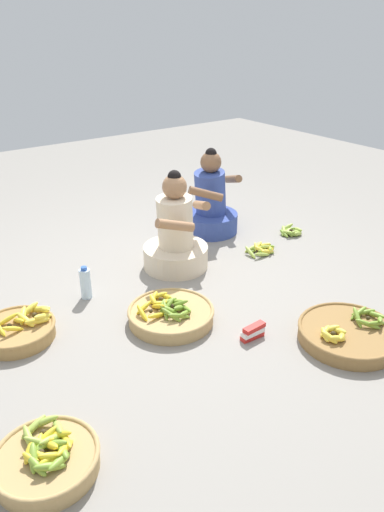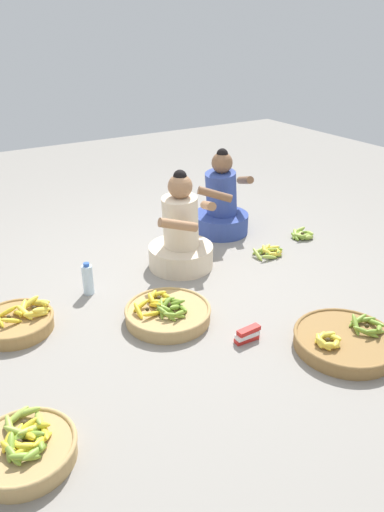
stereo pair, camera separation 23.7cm
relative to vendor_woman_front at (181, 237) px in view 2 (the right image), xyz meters
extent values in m
plane|color=gray|center=(-0.20, -0.30, -0.26)|extent=(10.00, 10.00, 0.00)
cylinder|color=beige|center=(0.00, 0.00, -0.17)|extent=(0.52, 0.52, 0.18)
cylinder|color=beige|center=(0.00, 0.00, 0.13)|extent=(0.40, 0.39, 0.43)
sphere|color=#9E704C|center=(0.00, 0.00, 0.42)|extent=(0.19, 0.19, 0.19)
sphere|color=black|center=(0.00, 0.00, 0.50)|extent=(0.10, 0.10, 0.10)
cylinder|color=#9E704C|center=(-0.15, -0.21, 0.21)|extent=(0.31, 0.11, 0.16)
cylinder|color=#9E704C|center=(0.26, 0.01, 0.21)|extent=(0.18, 0.31, 0.16)
cylinder|color=#334793|center=(0.68, 0.42, -0.17)|extent=(0.52, 0.52, 0.18)
cylinder|color=#334793|center=(0.68, 0.42, 0.12)|extent=(0.41, 0.38, 0.43)
sphere|color=brown|center=(0.68, 0.42, 0.41)|extent=(0.19, 0.19, 0.19)
sphere|color=black|center=(0.68, 0.42, 0.48)|extent=(0.10, 0.10, 0.10)
cylinder|color=brown|center=(0.48, 0.23, 0.20)|extent=(0.31, 0.20, 0.16)
cylinder|color=brown|center=(0.95, 0.43, 0.20)|extent=(0.16, 0.31, 0.16)
cylinder|color=tan|center=(-0.48, -0.63, -0.22)|extent=(0.56, 0.56, 0.08)
torus|color=tan|center=(-0.48, -0.63, -0.18)|extent=(0.58, 0.58, 0.02)
ellipsoid|color=olive|center=(-0.41, -0.62, -0.14)|extent=(0.06, 0.14, 0.09)
ellipsoid|color=olive|center=(-0.46, -0.57, -0.15)|extent=(0.14, 0.06, 0.06)
ellipsoid|color=olive|center=(-0.51, -0.59, -0.15)|extent=(0.12, 0.12, 0.06)
ellipsoid|color=olive|center=(-0.51, -0.67, -0.14)|extent=(0.12, 0.13, 0.08)
ellipsoid|color=olive|center=(-0.44, -0.69, -0.14)|extent=(0.14, 0.08, 0.09)
sphere|color=#382D19|center=(-0.47, -0.63, -0.15)|extent=(0.03, 0.03, 0.03)
ellipsoid|color=yellow|center=(-0.43, -0.52, -0.15)|extent=(0.04, 0.12, 0.07)
ellipsoid|color=yellow|center=(-0.46, -0.47, -0.15)|extent=(0.12, 0.08, 0.07)
ellipsoid|color=yellow|center=(-0.51, -0.47, -0.15)|extent=(0.12, 0.09, 0.07)
ellipsoid|color=yellow|center=(-0.53, -0.51, -0.15)|extent=(0.05, 0.12, 0.07)
ellipsoid|color=yellow|center=(-0.50, -0.56, -0.15)|extent=(0.12, 0.07, 0.06)
ellipsoid|color=yellow|center=(-0.46, -0.56, -0.15)|extent=(0.12, 0.08, 0.06)
sphere|color=#382D19|center=(-0.48, -0.51, -0.15)|extent=(0.03, 0.03, 0.03)
ellipsoid|color=gold|center=(-0.55, -0.59, -0.14)|extent=(0.05, 0.14, 0.09)
ellipsoid|color=gold|center=(-0.63, -0.54, -0.15)|extent=(0.15, 0.07, 0.07)
ellipsoid|color=gold|center=(-0.67, -0.59, -0.14)|extent=(0.04, 0.14, 0.08)
ellipsoid|color=gold|center=(-0.61, -0.66, -0.15)|extent=(0.15, 0.04, 0.06)
sphere|color=#382D19|center=(-0.61, -0.60, -0.15)|extent=(0.03, 0.03, 0.03)
ellipsoid|color=olive|center=(-0.41, -0.70, -0.15)|extent=(0.05, 0.16, 0.07)
ellipsoid|color=olive|center=(-0.43, -0.64, -0.14)|extent=(0.13, 0.13, 0.09)
ellipsoid|color=olive|center=(-0.50, -0.63, -0.14)|extent=(0.15, 0.08, 0.09)
ellipsoid|color=olive|center=(-0.54, -0.66, -0.14)|extent=(0.09, 0.15, 0.09)
ellipsoid|color=olive|center=(-0.54, -0.73, -0.14)|extent=(0.10, 0.15, 0.09)
ellipsoid|color=olive|center=(-0.50, -0.76, -0.15)|extent=(0.16, 0.08, 0.08)
ellipsoid|color=olive|center=(-0.44, -0.75, -0.14)|extent=(0.15, 0.10, 0.08)
sphere|color=#382D19|center=(-0.48, -0.69, -0.15)|extent=(0.03, 0.03, 0.03)
cylinder|color=#A87F47|center=(-1.37, -0.22, -0.21)|extent=(0.47, 0.47, 0.09)
torus|color=#A87F47|center=(-1.37, -0.22, -0.17)|extent=(0.49, 0.49, 0.02)
ellipsoid|color=yellow|center=(-1.17, -0.21, -0.13)|extent=(0.05, 0.16, 0.10)
ellipsoid|color=yellow|center=(-1.19, -0.16, -0.14)|extent=(0.14, 0.14, 0.07)
ellipsoid|color=yellow|center=(-1.26, -0.14, -0.14)|extent=(0.17, 0.07, 0.09)
ellipsoid|color=yellow|center=(-1.30, -0.18, -0.14)|extent=(0.11, 0.16, 0.08)
ellipsoid|color=yellow|center=(-1.31, -0.24, -0.14)|extent=(0.09, 0.17, 0.08)
ellipsoid|color=yellow|center=(-1.25, -0.28, -0.14)|extent=(0.17, 0.05, 0.06)
ellipsoid|color=yellow|center=(-1.21, -0.27, -0.13)|extent=(0.16, 0.11, 0.10)
sphere|color=#382D19|center=(-1.24, -0.21, -0.14)|extent=(0.04, 0.04, 0.04)
ellipsoid|color=yellow|center=(-1.34, -0.21, -0.14)|extent=(0.06, 0.14, 0.07)
ellipsoid|color=yellow|center=(-1.39, -0.16, -0.14)|extent=(0.14, 0.05, 0.08)
ellipsoid|color=yellow|center=(-1.40, -0.28, -0.14)|extent=(0.14, 0.03, 0.09)
sphere|color=#382D19|center=(-1.41, -0.22, -0.15)|extent=(0.03, 0.03, 0.03)
cylinder|color=tan|center=(-1.59, -1.30, -0.21)|extent=(0.46, 0.46, 0.09)
torus|color=tan|center=(-1.59, -1.30, -0.17)|extent=(0.48, 0.48, 0.02)
ellipsoid|color=yellow|center=(-1.49, -1.29, -0.14)|extent=(0.05, 0.15, 0.07)
ellipsoid|color=yellow|center=(-1.50, -1.25, -0.14)|extent=(0.12, 0.13, 0.08)
ellipsoid|color=yellow|center=(-1.56, -1.23, -0.14)|extent=(0.15, 0.06, 0.07)
ellipsoid|color=yellow|center=(-1.60, -1.25, -0.15)|extent=(0.11, 0.14, 0.06)
ellipsoid|color=yellow|center=(-1.60, -1.32, -0.15)|extent=(0.11, 0.14, 0.06)
ellipsoid|color=yellow|center=(-1.57, -1.35, -0.14)|extent=(0.15, 0.06, 0.08)
ellipsoid|color=yellow|center=(-1.51, -1.34, -0.14)|extent=(0.13, 0.12, 0.08)
sphere|color=#382D19|center=(-1.55, -1.29, -0.15)|extent=(0.03, 0.03, 0.03)
ellipsoid|color=#9EB747|center=(-1.49, -1.20, -0.14)|extent=(0.05, 0.15, 0.08)
ellipsoid|color=#9EB747|center=(-1.53, -1.13, -0.14)|extent=(0.15, 0.09, 0.07)
ellipsoid|color=#9EB747|center=(-1.58, -1.13, -0.15)|extent=(0.15, 0.08, 0.06)
ellipsoid|color=#9EB747|center=(-1.62, -1.19, -0.14)|extent=(0.04, 0.15, 0.07)
ellipsoid|color=#9EB747|center=(-1.59, -1.25, -0.14)|extent=(0.14, 0.11, 0.09)
ellipsoid|color=#9EB747|center=(-1.54, -1.25, -0.14)|extent=(0.15, 0.08, 0.08)
sphere|color=#382D19|center=(-1.55, -1.19, -0.14)|extent=(0.03, 0.03, 0.03)
ellipsoid|color=yellow|center=(-1.55, -1.28, -0.14)|extent=(0.06, 0.12, 0.07)
ellipsoid|color=yellow|center=(-1.58, -1.25, -0.14)|extent=(0.12, 0.09, 0.07)
ellipsoid|color=yellow|center=(-1.64, -1.26, -0.14)|extent=(0.10, 0.11, 0.07)
ellipsoid|color=yellow|center=(-1.65, -1.32, -0.14)|extent=(0.09, 0.12, 0.08)
ellipsoid|color=yellow|center=(-1.59, -1.34, -0.15)|extent=(0.12, 0.07, 0.06)
sphere|color=#382D19|center=(-1.60, -1.30, -0.14)|extent=(0.03, 0.03, 0.03)
ellipsoid|color=olive|center=(-1.52, -1.34, -0.14)|extent=(0.05, 0.14, 0.06)
ellipsoid|color=olive|center=(-1.54, -1.29, -0.14)|extent=(0.13, 0.12, 0.08)
ellipsoid|color=olive|center=(-1.61, -1.28, -0.14)|extent=(0.15, 0.09, 0.07)
ellipsoid|color=olive|center=(-1.64, -1.31, -0.14)|extent=(0.08, 0.14, 0.09)
ellipsoid|color=olive|center=(-1.65, -1.35, -0.14)|extent=(0.07, 0.15, 0.07)
ellipsoid|color=olive|center=(-1.60, -1.39, -0.14)|extent=(0.15, 0.07, 0.08)
ellipsoid|color=olive|center=(-1.56, -1.39, -0.14)|extent=(0.14, 0.10, 0.07)
sphere|color=#382D19|center=(-1.59, -1.33, -0.14)|extent=(0.03, 0.03, 0.03)
cylinder|color=olive|center=(0.29, -1.47, -0.22)|extent=(0.62, 0.62, 0.08)
torus|color=olive|center=(0.29, -1.47, -0.18)|extent=(0.63, 0.63, 0.02)
ellipsoid|color=olive|center=(0.53, -1.48, -0.15)|extent=(0.04, 0.16, 0.06)
ellipsoid|color=olive|center=(0.50, -1.42, -0.15)|extent=(0.15, 0.11, 0.06)
ellipsoid|color=olive|center=(0.46, -1.41, -0.15)|extent=(0.16, 0.03, 0.07)
ellipsoid|color=olive|center=(0.40, -1.45, -0.14)|extent=(0.11, 0.15, 0.10)
ellipsoid|color=olive|center=(0.40, -1.52, -0.15)|extent=(0.12, 0.15, 0.06)
ellipsoid|color=olive|center=(0.45, -1.55, -0.15)|extent=(0.16, 0.05, 0.07)
ellipsoid|color=olive|center=(0.50, -1.54, -0.14)|extent=(0.15, 0.11, 0.09)
sphere|color=#382D19|center=(0.46, -1.48, -0.15)|extent=(0.03, 0.03, 0.03)
ellipsoid|color=yellow|center=(0.19, -1.46, -0.15)|extent=(0.04, 0.12, 0.07)
ellipsoid|color=yellow|center=(0.17, -1.42, -0.15)|extent=(0.12, 0.10, 0.07)
ellipsoid|color=yellow|center=(0.13, -1.42, -0.15)|extent=(0.12, 0.07, 0.06)
ellipsoid|color=yellow|center=(0.10, -1.44, -0.15)|extent=(0.09, 0.12, 0.06)
ellipsoid|color=yellow|center=(0.09, -1.48, -0.15)|extent=(0.06, 0.12, 0.07)
ellipsoid|color=yellow|center=(0.13, -1.51, -0.15)|extent=(0.12, 0.07, 0.07)
ellipsoid|color=yellow|center=(0.17, -1.51, -0.15)|extent=(0.12, 0.09, 0.06)
sphere|color=#382D19|center=(0.14, -1.47, -0.15)|extent=(0.03, 0.03, 0.03)
ellipsoid|color=#9EB747|center=(1.30, -0.12, -0.23)|extent=(0.05, 0.12, 0.08)
ellipsoid|color=#9EB747|center=(1.24, -0.06, -0.23)|extent=(0.12, 0.06, 0.06)
ellipsoid|color=#9EB747|center=(1.20, -0.10, -0.23)|extent=(0.06, 0.12, 0.06)
ellipsoid|color=#9EB747|center=(1.26, -0.16, -0.23)|extent=(0.12, 0.05, 0.07)
sphere|color=#382D19|center=(1.25, -0.11, -0.23)|extent=(0.03, 0.03, 0.03)
ellipsoid|color=#9EB747|center=(1.31, -0.09, -0.23)|extent=(0.07, 0.15, 0.08)
ellipsoid|color=#9EB747|center=(1.26, -0.02, -0.22)|extent=(0.15, 0.07, 0.09)
ellipsoid|color=#9EB747|center=(1.20, -0.04, -0.23)|extent=(0.12, 0.14, 0.08)
ellipsoid|color=#9EB747|center=(1.20, -0.12, -0.23)|extent=(0.13, 0.13, 0.07)
ellipsoid|color=#9EB747|center=(1.26, -0.14, -0.23)|extent=(0.15, 0.06, 0.08)
sphere|color=#382D19|center=(1.25, -0.08, -0.23)|extent=(0.03, 0.03, 0.03)
ellipsoid|color=olive|center=(1.28, -0.10, -0.23)|extent=(0.05, 0.14, 0.06)
ellipsoid|color=olive|center=(1.25, -0.04, -0.23)|extent=(0.13, 0.10, 0.07)
ellipsoid|color=olive|center=(1.18, -0.05, -0.23)|extent=(0.12, 0.12, 0.06)
ellipsoid|color=olive|center=(1.16, -0.08, -0.23)|extent=(0.05, 0.14, 0.06)
ellipsoid|color=olive|center=(1.20, -0.15, -0.23)|extent=(0.13, 0.07, 0.08)
ellipsoid|color=olive|center=(1.26, -0.13, -0.23)|extent=(0.12, 0.11, 0.06)
sphere|color=#382D19|center=(1.22, -0.09, -0.23)|extent=(0.03, 0.03, 0.03)
ellipsoid|color=#9EB747|center=(0.76, -0.20, -0.22)|extent=(0.07, 0.16, 0.10)
ellipsoid|color=#9EB747|center=(0.70, -0.15, -0.23)|extent=(0.16, 0.05, 0.07)
ellipsoid|color=#9EB747|center=(0.62, -0.21, -0.23)|extent=(0.05, 0.16, 0.08)
ellipsoid|color=#9EB747|center=(0.68, -0.29, -0.23)|extent=(0.17, 0.06, 0.07)
sphere|color=#382D19|center=(0.69, -0.22, -0.23)|extent=(0.03, 0.03, 0.03)
ellipsoid|color=yellow|center=(0.83, -0.23, -0.23)|extent=(0.06, 0.14, 0.06)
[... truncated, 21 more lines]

